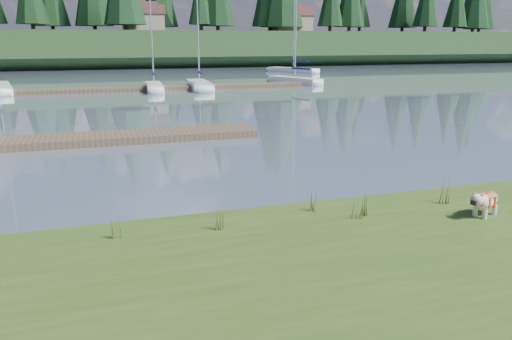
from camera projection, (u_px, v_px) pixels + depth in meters
name	position (u px, v px, depth m)	size (l,w,h in m)	color
ground	(124.00, 91.00, 39.92)	(200.00, 200.00, 0.00)	slate
bank	(302.00, 328.00, 6.77)	(60.00, 9.00, 0.35)	#344B1A
ridge	(105.00, 49.00, 78.82)	(200.00, 20.00, 5.00)	#1B3017
bulldog	(485.00, 200.00, 10.51)	(0.94, 0.60, 0.55)	silver
dock_near	(54.00, 141.00, 19.37)	(16.00, 2.00, 0.30)	#4C3D2C
dock_far	(149.00, 88.00, 40.48)	(26.00, 2.20, 0.30)	#4C3D2C
sailboat_bg_2	(154.00, 86.00, 40.48)	(1.57, 6.17, 9.38)	white
sailboat_bg_3	(199.00, 84.00, 42.36)	(2.29, 8.00, 11.61)	white
sailboat_bg_4	(290.00, 80.00, 47.18)	(3.71, 6.91, 10.26)	white
sailboat_bg_5	(289.00, 69.00, 63.26)	(5.31, 7.61, 11.30)	white
weed_0	(220.00, 218.00, 9.73)	(0.17, 0.14, 0.61)	#475B23
weed_1	(315.00, 200.00, 10.84)	(0.17, 0.14, 0.58)	#475B23
weed_2	(362.00, 205.00, 10.53)	(0.17, 0.14, 0.58)	#475B23
weed_3	(115.00, 226.00, 9.35)	(0.17, 0.14, 0.55)	#475B23
weed_4	(357.00, 211.00, 10.38)	(0.17, 0.14, 0.42)	#475B23
weed_5	(447.00, 191.00, 11.32)	(0.17, 0.14, 0.68)	#475B23
mud_lip	(222.00, 225.00, 10.85)	(60.00, 0.50, 0.14)	#33281C
house_1	(143.00, 18.00, 77.57)	(6.30, 5.30, 4.65)	gray
house_2	(291.00, 19.00, 82.96)	(6.30, 5.30, 4.65)	gray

